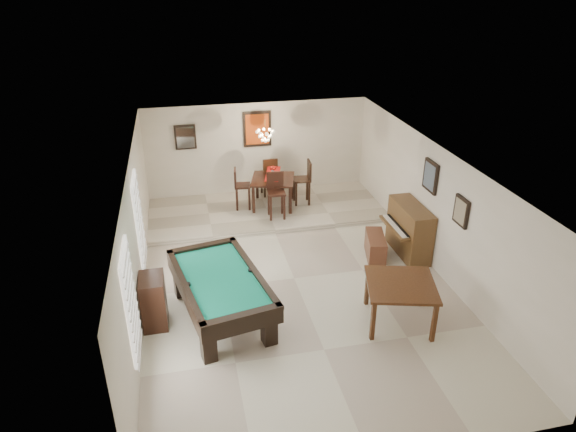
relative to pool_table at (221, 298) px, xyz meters
name	(u,v)px	position (x,y,z in m)	size (l,w,h in m)	color
ground_plane	(294,279)	(1.58, 0.98, -0.43)	(6.00, 9.00, 0.02)	beige
wall_back	(257,150)	(1.58, 5.48, 0.88)	(6.00, 0.04, 2.60)	silver
wall_front	(380,388)	(1.58, -3.52, 0.88)	(6.00, 0.04, 2.60)	silver
wall_left	(136,238)	(-1.42, 0.98, 0.88)	(0.04, 9.00, 2.60)	silver
wall_right	(436,208)	(4.58, 0.98, 0.88)	(0.04, 9.00, 2.60)	silver
ceiling	(295,159)	(1.58, 0.98, 2.18)	(6.00, 9.00, 0.04)	white
dining_step	(266,210)	(1.58, 4.23, -0.36)	(6.00, 2.50, 0.12)	beige
window_left_front	(131,302)	(-1.39, -1.22, 0.98)	(0.06, 1.00, 1.70)	white
window_left_rear	(139,219)	(-1.39, 1.58, 0.98)	(0.06, 1.00, 1.70)	white
pool_table	(221,298)	(0.00, 0.00, 0.00)	(1.37, 2.53, 0.84)	black
square_table	(399,303)	(3.09, -0.81, -0.01)	(1.18, 1.18, 0.82)	#381D0E
upright_piano	(404,230)	(4.17, 1.48, 0.16)	(0.78, 1.39, 1.15)	brown
piano_bench	(375,247)	(3.52, 1.44, -0.16)	(0.37, 0.94, 0.52)	#5A2F1D
apothecary_chest	(154,301)	(-1.19, 0.07, 0.06)	(0.43, 0.64, 0.96)	black
dining_table	(273,190)	(1.79, 4.36, 0.14)	(1.07, 1.07, 0.89)	black
flower_vase	(273,170)	(1.79, 4.36, 0.69)	(0.12, 0.12, 0.21)	#9F160D
dining_chair_south	(276,196)	(1.74, 3.66, 0.27)	(0.42, 0.42, 1.15)	black
dining_chair_north	(269,176)	(1.81, 5.11, 0.24)	(0.40, 0.40, 1.09)	black
dining_chair_west	(243,189)	(1.00, 4.39, 0.24)	(0.40, 0.40, 1.08)	black
dining_chair_east	(302,183)	(2.56, 4.36, 0.28)	(0.43, 0.43, 1.17)	black
chandelier	(265,131)	(1.58, 4.18, 1.78)	(0.44, 0.44, 0.60)	#FFE5B2
back_painting	(257,129)	(1.58, 5.44, 1.48)	(0.75, 0.06, 0.95)	#D84C14
back_mirror	(185,137)	(-0.32, 5.44, 1.38)	(0.55, 0.06, 0.65)	white
right_picture_upper	(431,176)	(4.54, 1.28, 1.48)	(0.06, 0.55, 0.65)	slate
right_picture_lower	(461,211)	(4.54, -0.02, 1.28)	(0.06, 0.45, 0.55)	gray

